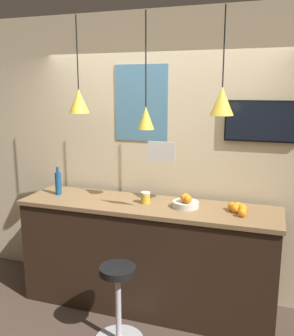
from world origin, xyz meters
TOP-DOWN VIEW (x-y plane):
  - back_wall at (0.00, 1.01)m, footprint 8.00×0.06m
  - service_counter at (0.00, 0.57)m, footprint 2.49×0.65m
  - bar_stool at (-0.05, -0.04)m, footprint 0.43×0.43m
  - fruit_bowl at (0.38, 0.58)m, footprint 0.24×0.24m
  - orange_pile at (0.84, 0.60)m, footprint 0.18×0.24m
  - juice_bottle at (-0.97, 0.59)m, footprint 0.06×0.06m
  - spread_jar at (-0.02, 0.59)m, footprint 0.09×0.09m
  - pendant_lamp_left at (-0.67, 0.54)m, footprint 0.20×0.20m
  - pendant_lamp_middle at (0.00, 0.54)m, footprint 0.15×0.15m
  - pendant_lamp_right at (0.67, 0.54)m, footprint 0.20×0.20m
  - mounted_tv at (0.99, 0.95)m, footprint 0.68×0.04m
  - hanging_menu_board at (0.21, 0.33)m, footprint 0.24×0.01m
  - wall_poster at (-0.20, 0.97)m, footprint 0.56×0.01m

SIDE VIEW (x-z plane):
  - bar_stool at x=-0.05m, z-range 0.06..0.76m
  - service_counter at x=0.00m, z-range 0.00..1.07m
  - orange_pile at x=0.84m, z-range 1.06..1.15m
  - fruit_bowl at x=0.38m, z-range 1.05..1.18m
  - spread_jar at x=-0.02m, z-range 1.07..1.18m
  - juice_bottle at x=-0.97m, z-range 1.04..1.34m
  - back_wall at x=0.00m, z-range 0.00..2.90m
  - hanging_menu_board at x=0.21m, z-range 1.54..1.71m
  - mounted_tv at x=0.99m, z-range 1.66..2.04m
  - pendant_lamp_middle at x=0.00m, z-range 1.38..2.40m
  - wall_poster at x=-0.20m, z-range 1.61..2.38m
  - pendant_lamp_left at x=-0.67m, z-range 1.59..2.47m
  - pendant_lamp_right at x=0.67m, z-range 1.60..2.48m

